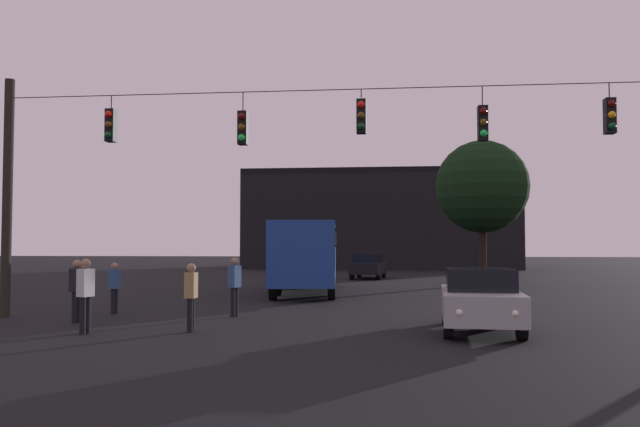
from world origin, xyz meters
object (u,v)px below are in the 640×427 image
at_px(pedestrian_crossing_right, 114,285).
at_px(pedestrian_near_bus, 234,283).
at_px(pedestrian_crossing_left, 191,293).
at_px(tree_left_silhouette, 482,187).
at_px(city_bus, 307,250).
at_px(pedestrian_trailing, 86,291).
at_px(pedestrian_crossing_center, 77,287).
at_px(car_far_left, 368,266).
at_px(car_near_right, 480,298).

xyz_separation_m(pedestrian_crossing_right, pedestrian_near_bus, (3.83, -0.40, 0.11)).
xyz_separation_m(pedestrian_crossing_left, tree_left_silhouette, (9.63, 20.45, 4.25)).
height_order(city_bus, pedestrian_near_bus, city_bus).
relative_size(pedestrian_crossing_right, pedestrian_trailing, 0.88).
bearing_deg(pedestrian_crossing_right, tree_left_silhouette, 51.46).
xyz_separation_m(pedestrian_crossing_center, tree_left_silhouette, (13.28, 18.93, 4.23)).
relative_size(city_bus, tree_left_silhouette, 1.45).
relative_size(car_far_left, pedestrian_crossing_right, 2.88).
relative_size(pedestrian_crossing_left, pedestrian_crossing_center, 0.98).
bearing_deg(pedestrian_crossing_center, pedestrian_near_bus, 26.35).
xyz_separation_m(pedestrian_crossing_center, pedestrian_near_bus, (3.89, 1.93, 0.02)).
distance_m(pedestrian_crossing_center, pedestrian_trailing, 2.48).
height_order(car_near_right, pedestrian_crossing_left, pedestrian_crossing_left).
xyz_separation_m(car_near_right, pedestrian_crossing_right, (-10.56, 2.92, 0.07)).
height_order(car_far_left, pedestrian_trailing, pedestrian_trailing).
distance_m(pedestrian_near_bus, tree_left_silhouette, 19.87).
bearing_deg(pedestrian_trailing, car_far_left, 77.54).
bearing_deg(city_bus, tree_left_silhouette, 38.69).
relative_size(pedestrian_crossing_center, pedestrian_near_bus, 0.98).
relative_size(car_near_right, pedestrian_near_bus, 2.56).
height_order(pedestrian_crossing_left, tree_left_silhouette, tree_left_silhouette).
xyz_separation_m(pedestrian_crossing_center, pedestrian_crossing_right, (0.05, 2.32, -0.09)).
distance_m(pedestrian_crossing_right, tree_left_silhouette, 21.66).
height_order(city_bus, pedestrian_crossing_right, city_bus).
bearing_deg(pedestrian_crossing_center, pedestrian_crossing_right, 88.70).
distance_m(car_far_left, tree_left_silhouette, 9.08).
distance_m(city_bus, pedestrian_trailing, 14.63).
xyz_separation_m(city_bus, pedestrian_near_bus, (-0.83, -10.15, -0.89)).
distance_m(car_near_right, pedestrian_trailing, 9.46).
bearing_deg(pedestrian_trailing, pedestrian_near_bus, 57.16).
bearing_deg(tree_left_silhouette, pedestrian_crossing_center, -125.05).
bearing_deg(pedestrian_crossing_left, pedestrian_trailing, -165.76).
bearing_deg(pedestrian_crossing_right, city_bus, 64.43).
bearing_deg(pedestrian_crossing_right, pedestrian_crossing_left, -46.85).
bearing_deg(pedestrian_trailing, pedestrian_crossing_right, 105.39).
relative_size(pedestrian_crossing_center, tree_left_silhouette, 0.22).
distance_m(car_near_right, pedestrian_crossing_right, 10.95).
bearing_deg(pedestrian_crossing_center, car_far_left, 73.61).
height_order(pedestrian_crossing_center, pedestrian_crossing_right, pedestrian_crossing_center).
bearing_deg(car_near_right, tree_left_silhouette, 82.21).
bearing_deg(pedestrian_crossing_left, pedestrian_near_bus, 86.09).
bearing_deg(pedestrian_near_bus, pedestrian_trailing, -122.84).
relative_size(pedestrian_trailing, tree_left_silhouette, 0.23).
distance_m(car_far_left, pedestrian_crossing_center, 24.80).
bearing_deg(pedestrian_trailing, pedestrian_crossing_left, 14.24).
xyz_separation_m(car_far_left, pedestrian_crossing_center, (-7.00, -23.79, 0.16)).
height_order(city_bus, pedestrian_crossing_center, city_bus).
height_order(pedestrian_crossing_center, tree_left_silhouette, tree_left_silhouette).
distance_m(city_bus, pedestrian_crossing_right, 10.86).
distance_m(city_bus, pedestrian_crossing_left, 13.67).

